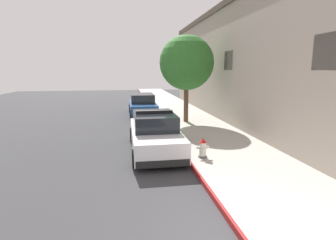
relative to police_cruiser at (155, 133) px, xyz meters
name	(u,v)px	position (x,y,z in m)	size (l,w,h in m)	color
ground_plane	(91,133)	(-3.06, 4.11, -0.84)	(29.56, 60.00, 0.20)	#353538
sidewalk_pavement	(197,126)	(2.94, 4.11, -0.67)	(3.75, 60.00, 0.16)	#ADA89E
curb_painted_edge	(165,127)	(1.03, 4.11, -0.67)	(0.08, 60.00, 0.16)	maroon
storefront_building	(268,63)	(7.33, 4.45, 2.92)	(5.27, 27.74, 7.32)	gray
police_cruiser	(155,133)	(0.00, 0.00, 0.00)	(1.94, 4.84, 1.68)	white
parked_car_silver_ahead	(142,105)	(0.09, 8.91, 0.00)	(1.94, 4.84, 1.56)	navy
fire_hydrant	(203,148)	(1.58, -1.55, -0.24)	(0.44, 0.40, 0.76)	#4C4C51
street_tree	(187,63)	(2.53, 5.25, 2.95)	(3.25, 3.25, 5.18)	brown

